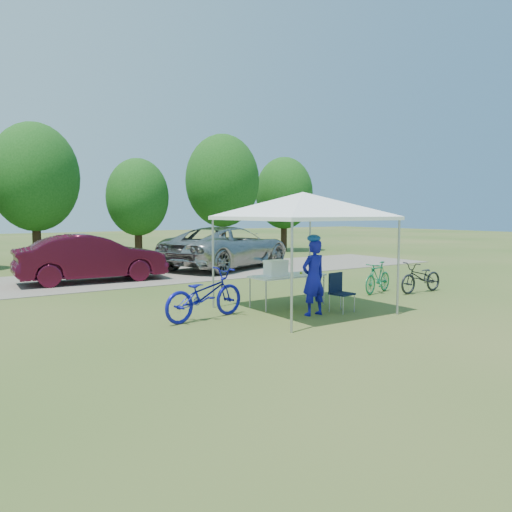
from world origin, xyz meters
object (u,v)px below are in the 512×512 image
at_px(bike_blue, 205,295).
at_px(bike_dark, 421,277).
at_px(folding_chair, 339,289).
at_px(bike_green, 378,277).
at_px(folding_table, 288,277).
at_px(cyclist, 313,278).
at_px(minivan, 228,247).
at_px(sedan, 92,258).
at_px(cooler, 276,268).

relative_size(bike_blue, bike_dark, 1.22).
height_order(folding_chair, bike_blue, bike_blue).
relative_size(bike_green, bike_dark, 0.89).
bearing_deg(bike_dark, folding_chair, -80.76).
relative_size(folding_table, cyclist, 1.11).
xyz_separation_m(folding_table, minivan, (3.04, 7.85, 0.14)).
distance_m(folding_chair, bike_green, 3.00).
bearing_deg(cyclist, folding_chair, -179.85).
bearing_deg(minivan, folding_chair, 142.52).
xyz_separation_m(bike_blue, bike_green, (5.68, 0.30, -0.09)).
bearing_deg(cyclist, folding_table, -100.01).
bearing_deg(folding_table, bike_blue, -175.22).
xyz_separation_m(folding_table, bike_green, (3.29, 0.10, -0.28)).
height_order(bike_blue, bike_green, bike_blue).
height_order(bike_blue, minivan, minivan).
relative_size(cyclist, sedan, 0.36).
xyz_separation_m(cyclist, minivan, (3.24, 9.03, 0.02)).
bearing_deg(cooler, bike_dark, -6.46).
relative_size(bike_blue, sedan, 0.43).
relative_size(folding_chair, sedan, 0.19).
distance_m(folding_table, cooler, 0.42).
height_order(folding_table, folding_chair, folding_chair).
bearing_deg(bike_blue, bike_dark, -103.54).
bearing_deg(cooler, folding_chair, -51.57).
xyz_separation_m(bike_blue, minivan, (5.43, 8.05, 0.33)).
bearing_deg(minivan, folding_table, 136.61).
bearing_deg(folding_chair, bike_blue, 155.29).
relative_size(minivan, sedan, 1.30).
height_order(bike_blue, bike_dark, bike_blue).
distance_m(folding_chair, minivan, 9.36).
distance_m(folding_chair, cyclist, 0.84).
bearing_deg(sedan, bike_dark, -132.94).
bearing_deg(folding_chair, cooler, 121.95).
xyz_separation_m(bike_green, minivan, (-0.25, 7.75, 0.42)).
bearing_deg(sedan, minivan, -76.90).
height_order(folding_chair, sedan, sedan).
bearing_deg(folding_table, cooler, 180.00).
bearing_deg(cyclist, sedan, -73.03).
bearing_deg(sedan, cyclist, -159.41).
distance_m(bike_green, minivan, 7.77).
distance_m(cyclist, bike_green, 3.74).
height_order(folding_chair, cyclist, cyclist).
relative_size(cooler, minivan, 0.09).
xyz_separation_m(minivan, sedan, (-5.76, -1.00, -0.07)).
bearing_deg(bike_green, cyclist, -85.94).
bearing_deg(folding_table, minivan, 68.80).
height_order(folding_table, bike_blue, bike_blue).
bearing_deg(bike_dark, minivan, -171.26).
bearing_deg(bike_dark, bike_green, -120.57).
distance_m(bike_blue, bike_dark, 6.77).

